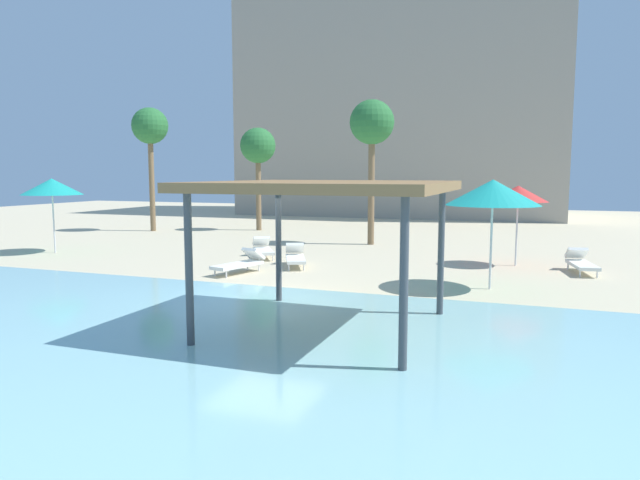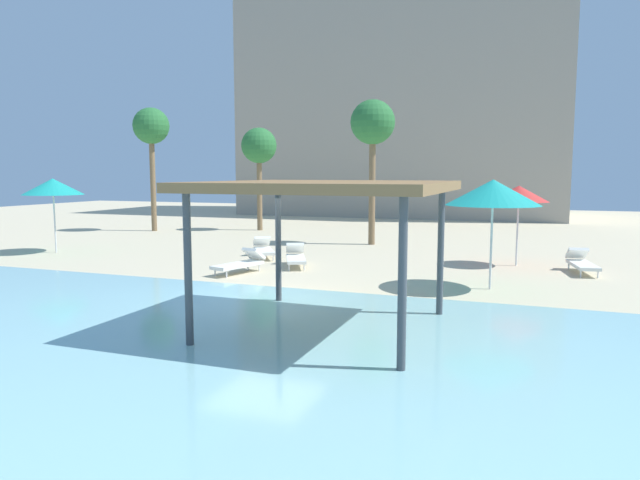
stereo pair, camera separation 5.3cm
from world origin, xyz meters
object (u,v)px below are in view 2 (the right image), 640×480
(palm_tree_0, at_px, (151,129))
(beach_umbrella_teal_0, at_px, (53,187))
(palm_tree_2, at_px, (259,148))
(beach_umbrella_teal_3, at_px, (493,192))
(lounge_chair_0, at_px, (241,262))
(beach_umbrella_red_2, at_px, (519,194))
(lounge_chair_1, at_px, (296,256))
(palm_tree_1, at_px, (373,126))
(lounge_chair_2, at_px, (264,249))
(shade_pavilion, at_px, (327,190))
(lounge_chair_3, at_px, (582,262))

(palm_tree_0, bearing_deg, beach_umbrella_teal_0, -78.77)
(palm_tree_2, bearing_deg, beach_umbrella_teal_3, -43.68)
(beach_umbrella_teal_3, bearing_deg, lounge_chair_0, -179.51)
(beach_umbrella_teal_0, xyz_separation_m, beach_umbrella_teal_3, (16.38, -1.49, 0.01))
(beach_umbrella_red_2, bearing_deg, lounge_chair_1, -158.79)
(palm_tree_1, bearing_deg, lounge_chair_2, -117.44)
(lounge_chair_1, xyz_separation_m, lounge_chair_2, (-1.88, 1.43, 0.00))
(palm_tree_1, bearing_deg, palm_tree_2, 151.36)
(lounge_chair_0, height_order, palm_tree_1, palm_tree_1)
(lounge_chair_2, relative_size, palm_tree_1, 0.31)
(shade_pavilion, bearing_deg, palm_tree_0, 135.04)
(shade_pavilion, xyz_separation_m, beach_umbrella_teal_3, (2.73, 5.31, -0.18))
(lounge_chair_0, bearing_deg, palm_tree_0, -117.81)
(lounge_chair_0, relative_size, lounge_chair_3, 1.01)
(palm_tree_1, bearing_deg, lounge_chair_1, -96.95)
(palm_tree_1, bearing_deg, beach_umbrella_teal_3, -56.29)
(beach_umbrella_teal_0, bearing_deg, palm_tree_1, 32.21)
(shade_pavilion, distance_m, palm_tree_0, 21.84)
(beach_umbrella_teal_0, relative_size, lounge_chair_1, 1.46)
(lounge_chair_0, bearing_deg, beach_umbrella_teal_0, -84.22)
(beach_umbrella_red_2, relative_size, beach_umbrella_teal_3, 0.92)
(lounge_chair_3, bearing_deg, lounge_chair_1, -88.02)
(beach_umbrella_red_2, height_order, lounge_chair_1, beach_umbrella_red_2)
(lounge_chair_1, bearing_deg, palm_tree_2, -172.94)
(palm_tree_2, bearing_deg, palm_tree_1, -28.64)
(beach_umbrella_teal_3, xyz_separation_m, lounge_chair_0, (-7.43, -0.06, -2.25))
(lounge_chair_3, bearing_deg, palm_tree_1, -130.50)
(beach_umbrella_red_2, relative_size, lounge_chair_3, 1.36)
(shade_pavilion, height_order, lounge_chair_1, shade_pavilion)
(beach_umbrella_red_2, relative_size, palm_tree_0, 0.41)
(beach_umbrella_teal_3, relative_size, lounge_chair_3, 1.48)
(lounge_chair_0, xyz_separation_m, palm_tree_0, (-10.64, 10.08, 5.07))
(beach_umbrella_teal_0, height_order, palm_tree_2, palm_tree_2)
(shade_pavilion, distance_m, lounge_chair_2, 10.38)
(beach_umbrella_teal_3, xyz_separation_m, palm_tree_0, (-18.07, 10.01, 2.82))
(palm_tree_1, height_order, palm_tree_2, palm_tree_1)
(beach_umbrella_red_2, relative_size, palm_tree_2, 0.49)
(lounge_chair_1, bearing_deg, beach_umbrella_teal_0, -113.37)
(beach_umbrella_red_2, relative_size, palm_tree_1, 0.43)
(beach_umbrella_teal_0, xyz_separation_m, lounge_chair_2, (8.15, 1.66, -2.24))
(beach_umbrella_red_2, xyz_separation_m, lounge_chair_3, (1.95, -0.75, -2.07))
(shade_pavilion, relative_size, palm_tree_2, 0.82)
(beach_umbrella_teal_0, bearing_deg, palm_tree_2, 72.36)
(lounge_chair_1, xyz_separation_m, palm_tree_0, (-11.72, 8.29, 5.07))
(lounge_chair_2, xyz_separation_m, palm_tree_0, (-9.84, 6.86, 5.07))
(beach_umbrella_teal_0, relative_size, lounge_chair_0, 1.45)
(palm_tree_2, bearing_deg, shade_pavilion, -59.99)
(lounge_chair_0, relative_size, palm_tree_1, 0.32)
(lounge_chair_1, height_order, palm_tree_2, palm_tree_2)
(shade_pavilion, height_order, beach_umbrella_teal_0, shade_pavilion)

